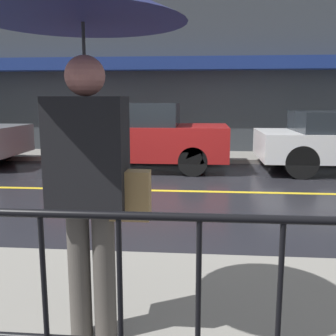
% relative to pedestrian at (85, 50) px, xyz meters
% --- Properties ---
extents(ground_plane, '(80.00, 80.00, 0.00)m').
position_rel_pedestrian_xyz_m(ground_plane, '(0.17, 4.55, -1.90)').
color(ground_plane, black).
extents(sidewalk_near, '(28.00, 2.42, 0.11)m').
position_rel_pedestrian_xyz_m(sidewalk_near, '(0.17, 0.21, -1.85)').
color(sidewalk_near, gray).
rests_on(sidewalk_near, ground_plane).
extents(sidewalk_far, '(28.00, 1.63, 0.11)m').
position_rel_pedestrian_xyz_m(sidewalk_far, '(0.17, 8.49, -1.85)').
color(sidewalk_far, gray).
rests_on(sidewalk_far, ground_plane).
extents(lane_marking, '(25.20, 0.12, 0.01)m').
position_rel_pedestrian_xyz_m(lane_marking, '(0.17, 4.55, -1.90)').
color(lane_marking, gold).
rests_on(lane_marking, ground_plane).
extents(building_storefront, '(28.00, 0.85, 6.11)m').
position_rel_pedestrian_xyz_m(building_storefront, '(0.17, 9.43, 1.12)').
color(building_storefront, '#383D42').
rests_on(building_storefront, ground_plane).
extents(railing_foreground, '(12.00, 0.04, 1.06)m').
position_rel_pedestrian_xyz_m(railing_foreground, '(0.17, -0.75, -1.13)').
color(railing_foreground, black).
rests_on(railing_foreground, sidewalk_near).
extents(pedestrian, '(1.19, 1.19, 2.21)m').
position_rel_pedestrian_xyz_m(pedestrian, '(0.00, 0.00, 0.00)').
color(pedestrian, '#4C4742').
rests_on(pedestrian, sidewalk_near).
extents(car_red, '(4.05, 1.75, 1.53)m').
position_rel_pedestrian_xyz_m(car_red, '(-0.80, 6.75, -1.13)').
color(car_red, maroon).
rests_on(car_red, ground_plane).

